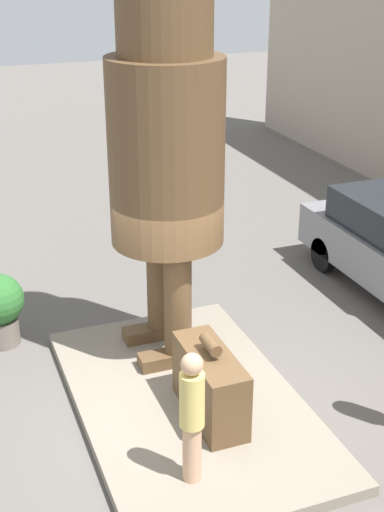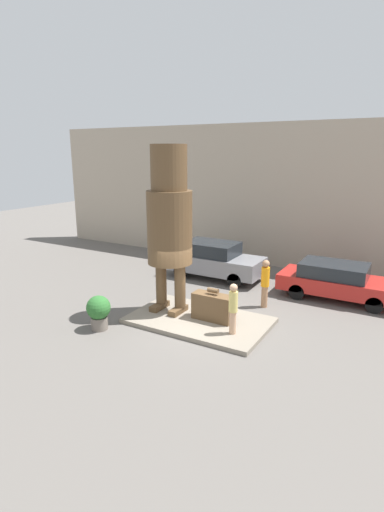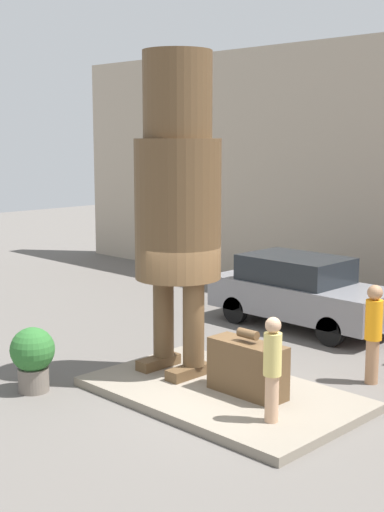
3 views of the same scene
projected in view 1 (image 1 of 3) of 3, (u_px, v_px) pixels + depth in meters
ground_plane at (188, 407)px, 9.60m from camera, size 60.00×60.00×0.00m
pedestal at (188, 402)px, 9.57m from camera, size 4.69×2.85×0.15m
statue_figure at (166, 126)px, 9.32m from camera, size 1.56×1.56×5.78m
giant_suitcase at (210, 384)px, 9.01m from camera, size 1.40×0.52×1.13m
tourist at (192, 413)px, 7.75m from camera, size 0.28×0.28×1.64m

